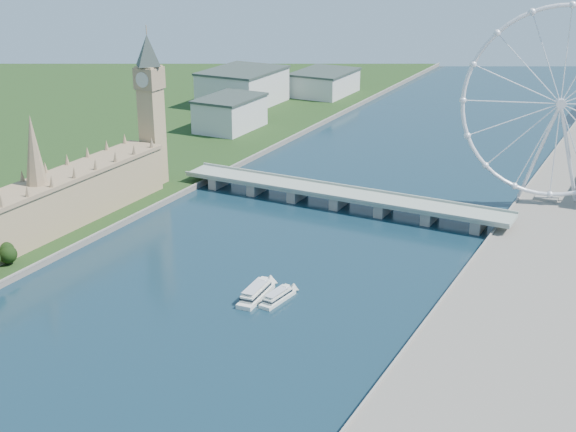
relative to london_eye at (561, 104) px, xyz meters
The scene contains 7 objects.
parliament_range 313.29m from the london_eye, 143.26° to the right, with size 24.00×200.00×70.00m.
big_ben 259.68m from the london_eye, 162.73° to the right, with size 20.02×20.02×110.00m.
westminster_bridge 145.38m from the london_eye, 155.34° to the right, with size 220.00×22.00×9.50m.
london_eye is the anchor object (origin of this frame).
city_skyline 226.06m from the london_eye, 111.50° to the left, with size 505.00×280.00×32.00m.
tour_boat_near 230.54m from the london_eye, 117.60° to the right, with size 8.12×31.68×7.02m, color silver, non-canonical shape.
tour_boat_far 224.14m from the london_eye, 115.29° to the right, with size 6.60×26.02×5.71m, color silver, non-canonical shape.
Camera 1 is at (192.49, -144.35, 172.50)m, focal length 50.00 mm.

